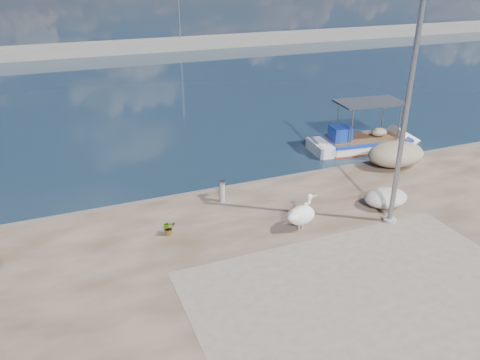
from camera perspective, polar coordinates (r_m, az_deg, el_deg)
name	(u,v)px	position (r m, az deg, el deg)	size (l,w,h in m)	color
ground	(289,270)	(14.10, 5.99, -10.81)	(1400.00, 1400.00, 0.00)	#162635
quay_patch	(384,310)	(12.34, 17.13, -14.96)	(9.00, 7.00, 0.01)	gray
breakwater	(104,48)	(50.90, -16.28, 15.16)	(120.00, 2.20, 7.50)	gray
boat_right	(364,144)	(23.75, 14.90, 4.26)	(5.86, 2.47, 2.74)	white
pelican	(302,214)	(14.83, 7.55, -4.19)	(1.24, 0.78, 1.18)	tan
lamp_post	(404,125)	(14.98, 19.32, 6.35)	(0.44, 0.96, 7.00)	gray
bollard_near	(222,190)	(16.54, -2.17, -1.27)	(0.26, 0.26, 0.79)	gray
potted_plant	(169,228)	(14.79, -8.69, -5.76)	(0.42, 0.37, 0.47)	#33722D
net_pile_d	(386,198)	(17.07, 17.33, -2.08)	(1.59, 1.19, 0.60)	beige
net_pile_c	(396,154)	(20.63, 18.47, 3.01)	(2.50, 1.78, 0.98)	tan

